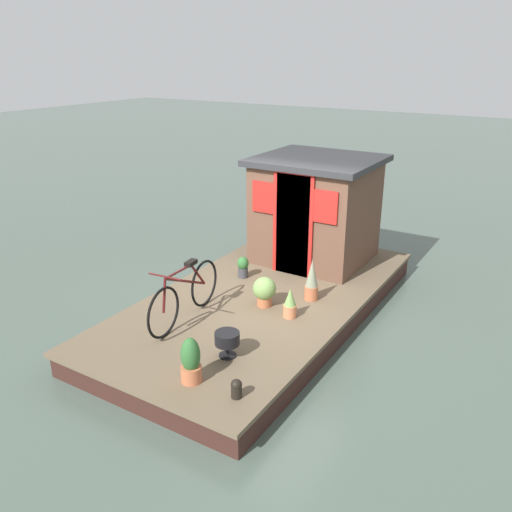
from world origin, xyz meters
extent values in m
plane|color=#47564C|center=(0.00, 0.00, 0.00)|extent=(60.00, 60.00, 0.00)
cube|color=brown|center=(0.00, 0.00, 0.34)|extent=(5.82, 2.90, 0.06)
cube|color=#381E19|center=(0.00, 0.00, 0.15)|extent=(5.70, 2.84, 0.31)
cube|color=brown|center=(1.81, 0.00, 1.23)|extent=(1.68, 1.82, 1.73)
cube|color=#28282B|center=(1.81, 0.00, 2.15)|extent=(1.88, 2.02, 0.10)
cube|color=maroon|center=(0.95, 0.00, 1.22)|extent=(0.04, 0.60, 1.70)
cube|color=red|center=(0.94, 0.00, 1.27)|extent=(0.03, 0.72, 1.80)
cube|color=red|center=(0.95, -0.54, 1.62)|extent=(0.03, 0.44, 0.52)
cube|color=red|center=(0.95, 0.54, 1.62)|extent=(0.03, 0.44, 0.52)
torus|color=black|center=(-1.78, 0.43, 0.72)|extent=(0.70, 0.11, 0.70)
torus|color=black|center=(-0.76, 0.54, 0.72)|extent=(0.70, 0.11, 0.70)
cylinder|color=#4C1414|center=(-1.23, 0.49, 0.94)|extent=(0.96, 0.14, 0.48)
cylinder|color=#4C1414|center=(-1.39, 0.48, 1.14)|extent=(0.62, 0.10, 0.06)
cylinder|color=#4C1414|center=(-0.92, 0.52, 0.92)|extent=(0.36, 0.07, 0.43)
cylinder|color=#4C1414|center=(-1.74, 0.44, 0.94)|extent=(0.12, 0.05, 0.45)
cube|color=black|center=(-1.09, 0.51, 1.16)|extent=(0.21, 0.12, 0.06)
cylinder|color=#4C1414|center=(-1.70, 0.44, 1.19)|extent=(0.08, 0.50, 0.02)
cylinder|color=#B2603D|center=(-0.32, -0.22, 0.45)|extent=(0.22, 0.22, 0.16)
sphere|color=#70934C|center=(-0.32, -0.22, 0.64)|extent=(0.34, 0.34, 0.34)
cylinder|color=#B2603D|center=(-2.40, -0.49, 0.46)|extent=(0.24, 0.24, 0.19)
ellipsoid|color=#2D602D|center=(-2.40, -0.49, 0.71)|extent=(0.22, 0.22, 0.43)
cylinder|color=#38383D|center=(0.40, 0.62, 0.45)|extent=(0.16, 0.16, 0.17)
ellipsoid|color=#2D602D|center=(0.40, 0.62, 0.62)|extent=(0.19, 0.19, 0.22)
cylinder|color=#C6754C|center=(-0.44, -0.71, 0.46)|extent=(0.19, 0.19, 0.18)
cone|color=#70934C|center=(-0.44, -0.71, 0.68)|extent=(0.17, 0.17, 0.25)
cylinder|color=#B2603D|center=(0.23, -0.71, 0.48)|extent=(0.21, 0.21, 0.22)
cone|color=gray|center=(0.23, -0.71, 0.80)|extent=(0.19, 0.19, 0.43)
cylinder|color=black|center=(-1.75, -0.54, 0.62)|extent=(0.31, 0.31, 0.15)
cylinder|color=black|center=(-1.75, -0.54, 0.45)|extent=(0.04, 0.04, 0.17)
cylinder|color=black|center=(-1.75, -0.54, 0.38)|extent=(0.22, 0.22, 0.02)
cylinder|color=black|center=(-2.39, -1.10, 0.45)|extent=(0.12, 0.12, 0.16)
sphere|color=black|center=(-2.39, -1.10, 0.53)|extent=(0.13, 0.13, 0.13)
camera|label=1|loc=(-6.39, -3.81, 3.89)|focal=37.31mm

